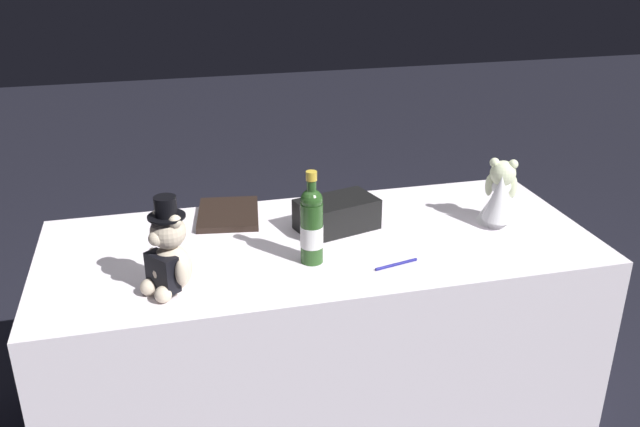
% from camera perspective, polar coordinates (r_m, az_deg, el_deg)
% --- Properties ---
extents(ground_plane, '(12.00, 12.00, 0.00)m').
position_cam_1_polar(ground_plane, '(2.68, 0.00, -16.25)').
color(ground_plane, black).
extents(reception_table, '(1.85, 0.79, 0.72)m').
position_cam_1_polar(reception_table, '(2.46, 0.00, -9.83)').
color(reception_table, white).
rests_on(reception_table, ground_plane).
extents(teddy_bear_groom, '(0.15, 0.15, 0.29)m').
position_cam_1_polar(teddy_bear_groom, '(1.98, -12.69, -3.44)').
color(teddy_bear_groom, beige).
rests_on(teddy_bear_groom, reception_table).
extents(teddy_bear_bride, '(0.18, 0.20, 0.24)m').
position_cam_1_polar(teddy_bear_bride, '(2.46, 14.92, 1.43)').
color(teddy_bear_bride, white).
rests_on(teddy_bear_bride, reception_table).
extents(champagne_bottle, '(0.07, 0.07, 0.30)m').
position_cam_1_polar(champagne_bottle, '(2.09, -0.70, -0.95)').
color(champagne_bottle, '#264D1F').
rests_on(champagne_bottle, reception_table).
extents(signing_pen, '(0.15, 0.04, 0.01)m').
position_cam_1_polar(signing_pen, '(2.14, 6.56, -4.23)').
color(signing_pen, navy).
rests_on(signing_pen, reception_table).
extents(gift_case_black, '(0.30, 0.23, 0.11)m').
position_cam_1_polar(gift_case_black, '(2.35, 1.42, -0.06)').
color(gift_case_black, black).
rests_on(gift_case_black, reception_table).
extents(guestbook, '(0.25, 0.31, 0.02)m').
position_cam_1_polar(guestbook, '(2.48, -7.72, -0.04)').
color(guestbook, black).
rests_on(guestbook, reception_table).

